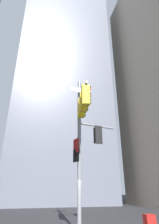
% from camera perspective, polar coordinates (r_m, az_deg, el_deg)
% --- Properties ---
extents(building_mid_block, '(15.45, 15.45, 41.28)m').
position_cam_1_polar(building_mid_block, '(37.08, -5.88, 7.41)').
color(building_mid_block, slate).
rests_on(building_mid_block, ground).
extents(signal_pole_assembly, '(3.06, 3.49, 8.65)m').
position_cam_1_polar(signal_pole_assembly, '(10.33, 1.42, -4.83)').
color(signal_pole_assembly, gray).
rests_on(signal_pole_assembly, ground).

